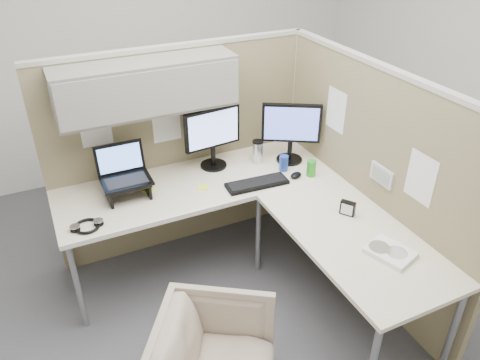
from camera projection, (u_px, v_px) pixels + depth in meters
name	position (u px, v px, depth m)	size (l,w,h in m)	color
ground	(242.00, 300.00, 3.36)	(4.50, 4.50, 0.00)	#45454B
partition_back	(166.00, 123.00, 3.36)	(2.00, 0.36, 1.63)	#877B58
partition_right	(365.00, 180.00, 3.22)	(0.07, 2.03, 1.63)	#877B58
desk	(251.00, 208.00, 3.15)	(2.00, 1.98, 0.73)	beige
office_chair	(215.00, 359.00, 2.55)	(0.62, 0.58, 0.64)	#BAA694
monitor_left	(213.00, 133.00, 3.42)	(0.44, 0.20, 0.47)	black
monitor_right	(291.00, 128.00, 3.50)	(0.40, 0.25, 0.47)	black
laptop_station	(125.00, 178.00, 3.15)	(0.33, 0.28, 0.34)	black
keyboard	(257.00, 184.00, 3.32)	(0.45, 0.15, 0.02)	black
mouse	(296.00, 175.00, 3.41)	(0.10, 0.06, 0.04)	black
travel_mug	(258.00, 152.00, 3.57)	(0.09, 0.09, 0.18)	silver
soda_can_green	(311.00, 168.00, 3.41)	(0.07, 0.07, 0.12)	#268C1E
soda_can_silver	(284.00, 163.00, 3.48)	(0.07, 0.07, 0.12)	#1E3FA5
sticky_note_c	(148.00, 190.00, 3.26)	(0.08, 0.08, 0.01)	#EFFE42
sticky_note_d	(203.00, 187.00, 3.30)	(0.08, 0.08, 0.01)	#EFFE42
headphones	(87.00, 226.00, 2.89)	(0.20, 0.16, 0.03)	black
paper_stack	(390.00, 252.00, 2.67)	(0.27, 0.30, 0.03)	white
desk_clock	(348.00, 208.00, 2.99)	(0.09, 0.10, 0.10)	black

